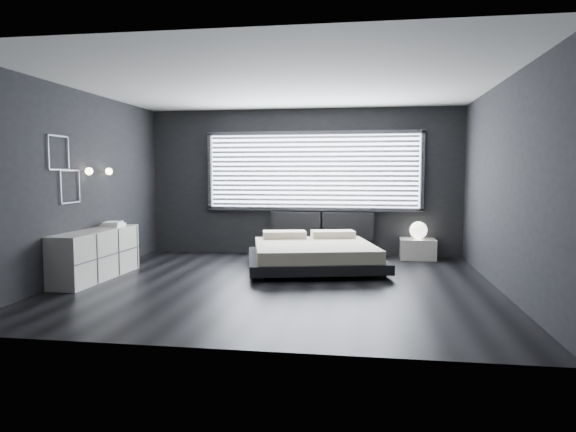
# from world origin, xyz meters

# --- Properties ---
(room) EXTENTS (6.04, 6.00, 2.80)m
(room) POSITION_xyz_m (0.00, 0.00, 1.40)
(room) COLOR black
(room) RESTS_ON ground
(window) EXTENTS (4.14, 0.09, 1.52)m
(window) POSITION_xyz_m (0.20, 2.70, 1.61)
(window) COLOR white
(window) RESTS_ON ground
(headboard) EXTENTS (1.96, 0.16, 0.52)m
(headboard) POSITION_xyz_m (0.38, 2.64, 0.57)
(headboard) COLOR black
(headboard) RESTS_ON ground
(sconce_near) EXTENTS (0.18, 0.11, 0.11)m
(sconce_near) POSITION_xyz_m (-2.88, 0.05, 1.60)
(sconce_near) COLOR silver
(sconce_near) RESTS_ON ground
(sconce_far) EXTENTS (0.18, 0.11, 0.11)m
(sconce_far) POSITION_xyz_m (-2.88, 0.65, 1.60)
(sconce_far) COLOR silver
(sconce_far) RESTS_ON ground
(wall_art_upper) EXTENTS (0.01, 0.48, 0.48)m
(wall_art_upper) POSITION_xyz_m (-2.98, -0.55, 1.85)
(wall_art_upper) COLOR #47474C
(wall_art_upper) RESTS_ON ground
(wall_art_lower) EXTENTS (0.01, 0.48, 0.48)m
(wall_art_lower) POSITION_xyz_m (-2.98, -0.30, 1.38)
(wall_art_lower) COLOR #47474C
(wall_art_lower) RESTS_ON ground
(bed) EXTENTS (2.52, 2.45, 0.55)m
(bed) POSITION_xyz_m (0.37, 1.24, 0.25)
(bed) COLOR black
(bed) RESTS_ON ground
(nightstand) EXTENTS (0.65, 0.54, 0.37)m
(nightstand) POSITION_xyz_m (2.16, 2.50, 0.19)
(nightstand) COLOR beige
(nightstand) RESTS_ON ground
(orb_lamp) EXTENTS (0.32, 0.32, 0.32)m
(orb_lamp) POSITION_xyz_m (2.17, 2.51, 0.53)
(orb_lamp) COLOR white
(orb_lamp) RESTS_ON nightstand
(dresser) EXTENTS (0.56, 1.83, 0.73)m
(dresser) POSITION_xyz_m (-2.78, -0.04, 0.36)
(dresser) COLOR beige
(dresser) RESTS_ON ground
(book_stack) EXTENTS (0.32, 0.40, 0.08)m
(book_stack) POSITION_xyz_m (-2.76, 0.50, 0.76)
(book_stack) COLOR silver
(book_stack) RESTS_ON dresser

